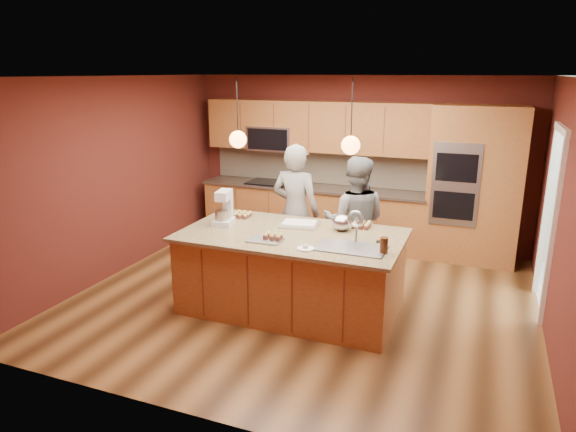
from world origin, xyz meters
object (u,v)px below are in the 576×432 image
at_px(stand_mixer, 224,210).
at_px(person_right, 354,222).
at_px(mixing_bowl, 342,223).
at_px(island, 293,271).
at_px(person_left, 296,212).

bearing_deg(stand_mixer, person_right, 22.00).
bearing_deg(person_right, mixing_bowl, 80.03).
distance_m(island, person_left, 1.12).
xyz_separation_m(island, stand_mixer, (-0.92, 0.05, 0.64)).
relative_size(island, stand_mixer, 6.08).
distance_m(person_left, stand_mixer, 1.11).
relative_size(person_left, stand_mixer, 4.38).
bearing_deg(person_left, stand_mixer, 60.73).
bearing_deg(stand_mixer, mixing_bowl, 0.05).
distance_m(island, mixing_bowl, 0.81).
xyz_separation_m(person_right, mixing_bowl, (0.00, -0.64, 0.17)).
bearing_deg(island, stand_mixer, 176.61).
bearing_deg(person_left, person_right, -176.29).
distance_m(person_left, person_right, 0.82).
distance_m(person_right, mixing_bowl, 0.66).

